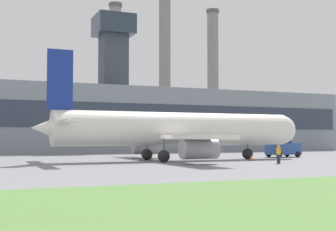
# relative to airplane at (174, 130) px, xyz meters

# --- Properties ---
(ground_plane) EXTENTS (400.00, 400.00, 0.00)m
(ground_plane) POSITION_rel_airplane_xyz_m (-1.39, -3.01, -3.02)
(ground_plane) COLOR gray
(terminal_building) EXTENTS (87.27, 14.10, 22.07)m
(terminal_building) POSITION_rel_airplane_xyz_m (-1.26, 30.42, 2.27)
(terminal_building) COLOR gray
(terminal_building) RESTS_ON ground_plane
(smokestack_left) EXTENTS (3.20, 3.20, 34.69)m
(smokestack_left) POSITION_rel_airplane_xyz_m (13.21, 65.29, 14.46)
(smokestack_left) COLOR gray
(smokestack_left) RESTS_ON ground_plane
(smokestack_right) EXTENTS (3.30, 3.30, 40.55)m
(smokestack_right) POSITION_rel_airplane_xyz_m (25.57, 63.97, 17.39)
(smokestack_right) COLOR gray
(smokestack_right) RESTS_ON ground_plane
(smokestack_far) EXTENTS (3.39, 3.39, 36.14)m
(smokestack_far) POSITION_rel_airplane_xyz_m (40.07, 65.78, 15.19)
(smokestack_far) COLOR gray
(smokestack_far) RESTS_ON ground_plane
(airplane) EXTENTS (28.05, 22.79, 10.23)m
(airplane) POSITION_rel_airplane_xyz_m (0.00, 0.00, 0.00)
(airplane) COLOR white
(airplane) RESTS_ON ground_plane
(pushback_tug) EXTENTS (4.02, 2.70, 2.16)m
(pushback_tug) POSITION_rel_airplane_xyz_m (15.15, 2.83, -2.03)
(pushback_tug) COLOR #2D4C93
(pushback_tug) RESTS_ON ground_plane
(ground_crew_person) EXTENTS (0.50, 0.50, 1.65)m
(ground_crew_person) POSITION_rel_airplane_xyz_m (6.38, -8.25, -2.17)
(ground_crew_person) COLOR #23283D
(ground_crew_person) RESTS_ON ground_plane
(traffic_cone_near_nose) EXTENTS (0.49, 0.49, 0.56)m
(traffic_cone_near_nose) POSITION_rel_airplane_xyz_m (7.21, -2.64, -2.76)
(traffic_cone_near_nose) COLOR black
(traffic_cone_near_nose) RESTS_ON ground_plane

